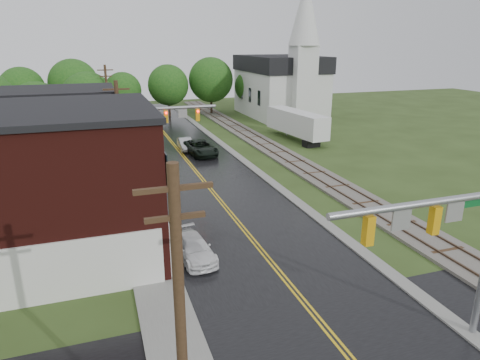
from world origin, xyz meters
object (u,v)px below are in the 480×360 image
traffic_signal_far (157,123)px  utility_pole_c (108,102)px  tree_left_c (40,112)px  traffic_signal_near (449,231)px  sedan_silver (185,144)px  semi_trailer (297,123)px  utility_pole_a (181,327)px  utility_pole_b (121,142)px  tree_left_e (90,100)px  suv_dark (201,148)px  pickup_white (194,248)px  brick_building (20,188)px  church (283,80)px

traffic_signal_far → utility_pole_c: 17.33m
tree_left_c → traffic_signal_near: bearing=-65.4°
sedan_silver → semi_trailer: 14.07m
utility_pole_a → utility_pole_b: size_ratio=1.00×
traffic_signal_far → tree_left_e: 19.65m
tree_left_c → suv_dark: (15.72, -5.70, -3.74)m
utility_pole_a → sedan_silver: (7.60, 36.89, -4.07)m
tree_left_e → pickup_white: tree_left_e is taller
brick_building → sedan_silver: (13.28, 21.89, -3.50)m
utility_pole_b → tree_left_e: bearing=94.9°
utility_pole_a → semi_trailer: utility_pole_a is taller
utility_pole_a → sedan_silver: utility_pole_a is taller
church → utility_pole_a: church is taller
utility_pole_b → utility_pole_a: bearing=-90.0°
traffic_signal_near → utility_pole_a: utility_pole_a is taller
traffic_signal_near → semi_trailer: bearing=72.4°
pickup_white → traffic_signal_near: bearing=-59.6°
church → utility_pole_b: bearing=-130.2°
traffic_signal_near → suv_dark: 32.51m
semi_trailer → pickup_white: bearing=-126.1°
brick_building → semi_trailer: 35.52m
traffic_signal_near → sedan_silver: (-2.67, 34.89, -4.32)m
traffic_signal_far → suv_dark: bearing=53.4°
brick_building → church: bearing=50.0°
utility_pole_b → brick_building: bearing=-129.1°
church → semi_trailer: size_ratio=1.83×
traffic_signal_far → tree_left_c: (-10.38, 12.90, -0.46)m
utility_pole_a → traffic_signal_far: bearing=83.0°
utility_pole_b → sedan_silver: (7.60, 14.89, -4.07)m
semi_trailer → sedan_silver: bearing=-176.7°
suv_dark → tree_left_e: bearing=126.4°
sedan_silver → tree_left_e: bearing=138.8°
brick_building → tree_left_e: brick_building is taller
suv_dark → semi_trailer: bearing=9.1°
traffic_signal_far → sedan_silver: bearing=66.7°
suv_dark → church: bearing=41.1°
brick_building → utility_pole_c: size_ratio=1.59×
utility_pole_a → church: bearing=63.5°
traffic_signal_far → tree_left_e: (-5.38, 18.90, -0.16)m
utility_pole_a → pickup_white: size_ratio=2.13×
traffic_signal_far → semi_trailer: bearing=30.4°
church → traffic_signal_near: 54.32m
brick_building → sedan_silver: brick_building is taller
traffic_signal_near → utility_pole_a: (-10.27, -2.00, -0.25)m
utility_pole_c → semi_trailer: utility_pole_c is taller
traffic_signal_far → semi_trailer: (18.24, 10.69, -2.87)m
semi_trailer → suv_dark: bearing=-164.8°
suv_dark → brick_building: bearing=-132.9°
brick_building → tree_left_e: bearing=83.3°
brick_building → tree_left_c: 24.94m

